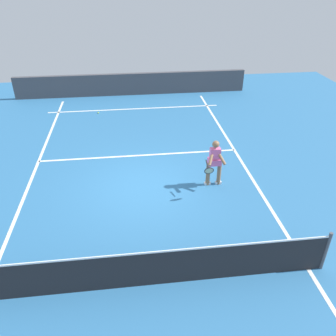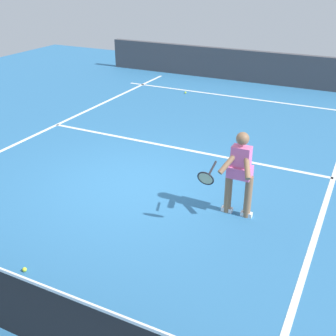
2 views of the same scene
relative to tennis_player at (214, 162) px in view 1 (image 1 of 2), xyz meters
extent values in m
plane|color=teal|center=(2.25, -0.16, -0.85)|extent=(24.41, 24.41, 0.00)
cube|color=#47474C|center=(2.25, -9.24, -0.27)|extent=(12.27, 0.24, 1.15)
cube|color=white|center=(2.25, -7.04, -0.84)|extent=(8.27, 0.10, 0.01)
cube|color=white|center=(2.25, -2.24, -0.84)|extent=(7.27, 0.10, 0.01)
cube|color=white|center=(-1.38, -0.16, -0.84)|extent=(0.10, 16.77, 0.01)
cube|color=white|center=(5.88, -0.16, -0.84)|extent=(0.10, 16.77, 0.01)
cylinder|color=#4C4C51|center=(-1.68, 3.76, -0.31)|extent=(0.08, 0.08, 1.07)
cube|color=#232326|center=(2.25, 3.76, -0.37)|extent=(7.79, 0.02, 0.95)
cube|color=white|center=(2.25, 3.76, 0.12)|extent=(7.79, 0.02, 0.04)
cylinder|color=#8C6647|center=(-0.19, -0.03, -0.46)|extent=(0.13, 0.13, 0.78)
cylinder|color=#8C6647|center=(0.17, -0.03, -0.46)|extent=(0.13, 0.13, 0.78)
cube|color=white|center=(-0.19, -0.03, -0.81)|extent=(0.20, 0.10, 0.08)
cube|color=white|center=(0.17, -0.03, -0.81)|extent=(0.20, 0.10, 0.08)
cube|color=pink|center=(-0.01, -0.03, 0.19)|extent=(0.32, 0.20, 0.52)
cube|color=pink|center=(-0.01, -0.03, -0.01)|extent=(0.40, 0.28, 0.20)
sphere|color=#8C6647|center=(-0.01, -0.03, 0.59)|extent=(0.22, 0.22, 0.22)
cylinder|color=#8C6647|center=(-0.16, 0.12, 0.21)|extent=(0.28, 0.47, 0.37)
cylinder|color=#8C6647|center=(0.14, 0.12, 0.21)|extent=(0.29, 0.47, 0.37)
cylinder|color=black|center=(0.33, 0.39, 0.17)|extent=(0.04, 0.29, 0.14)
torus|color=black|center=(0.34, 0.69, 0.11)|extent=(0.28, 0.12, 0.28)
cylinder|color=beige|center=(0.34, 0.69, 0.11)|extent=(0.24, 0.09, 0.23)
sphere|color=#D1E533|center=(3.98, -6.67, -0.81)|extent=(0.07, 0.07, 0.07)
sphere|color=#D1E533|center=(2.25, 2.84, -0.81)|extent=(0.07, 0.07, 0.07)
camera|label=1|loc=(2.56, 8.97, 5.27)|focal=36.61mm
camera|label=2|loc=(-1.76, 6.26, 3.17)|focal=45.13mm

